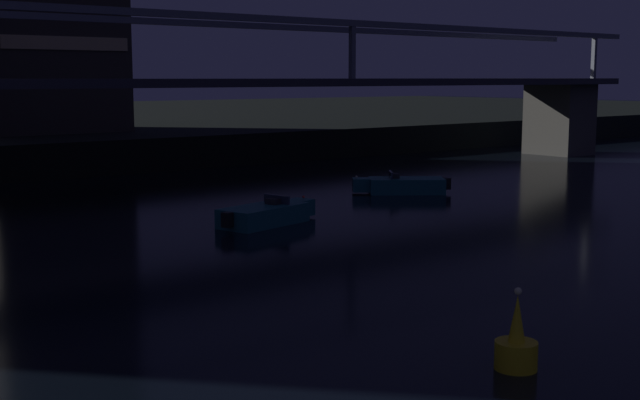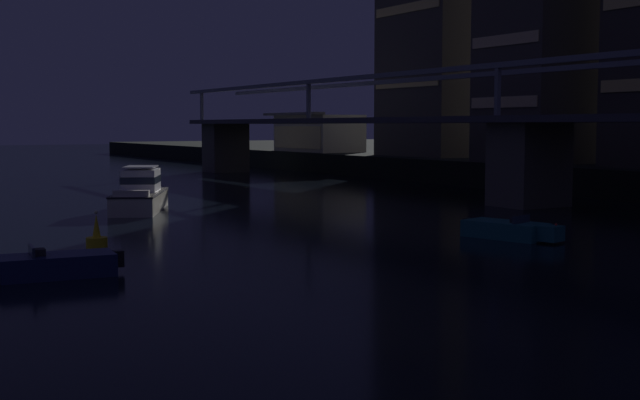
{
  "view_description": "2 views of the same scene",
  "coord_description": "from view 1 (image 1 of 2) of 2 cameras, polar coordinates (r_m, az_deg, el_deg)",
  "views": [
    {
      "loc": [
        -8.69,
        -2.11,
        6.07
      ],
      "look_at": [
        10.44,
        22.05,
        1.63
      ],
      "focal_mm": 47.83,
      "sensor_mm": 36.0,
      "label": 1
    },
    {
      "loc": [
        40.38,
        -1.16,
        5.34
      ],
      "look_at": [
        8.71,
        17.82,
        2.05
      ],
      "focal_mm": 46.91,
      "sensor_mm": 36.0,
      "label": 2
    }
  ],
  "objects": [
    {
      "name": "speedboat_near_center",
      "position": [
        35.55,
        -3.57,
        -0.96
      ],
      "size": [
        5.2,
        2.69,
        1.16
      ],
      "color": "#196066",
      "rests_on": "ground"
    },
    {
      "name": "speedboat_mid_left",
      "position": [
        45.23,
        5.54,
        0.98
      ],
      "size": [
        4.68,
        4.01,
        1.16
      ],
      "color": "#196066",
      "rests_on": "ground"
    },
    {
      "name": "channel_buoy",
      "position": [
        18.54,
        12.99,
        -9.57
      ],
      "size": [
        0.9,
        0.9,
        1.76
      ],
      "color": "yellow",
      "rests_on": "ground"
    }
  ]
}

